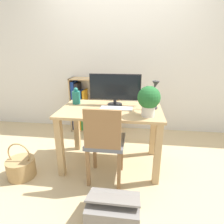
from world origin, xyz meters
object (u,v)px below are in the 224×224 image
(chair, at_px, (105,141))
(bookshelf, at_px, (86,107))
(monitor, at_px, (115,88))
(basket, at_px, (21,167))
(vase, at_px, (76,97))
(storage_box, at_px, (113,210))
(keyboard, at_px, (116,108))
(desk_lamp, at_px, (155,92))
(potted_plant, at_px, (149,99))

(chair, xyz_separation_m, bookshelf, (-0.56, 1.35, -0.07))
(monitor, distance_m, basket, 1.42)
(vase, distance_m, storage_box, 1.36)
(keyboard, relative_size, desk_lamp, 1.09)
(keyboard, bearing_deg, potted_plant, -29.14)
(storage_box, bearing_deg, vase, 120.93)
(vase, bearing_deg, chair, -48.23)
(desk_lamp, distance_m, chair, 0.77)
(keyboard, xyz_separation_m, basket, (-1.05, -0.39, -0.63))
(basket, bearing_deg, vase, 45.96)
(desk_lamp, bearing_deg, storage_box, -112.72)
(potted_plant, bearing_deg, desk_lamp, 70.73)
(chair, relative_size, bookshelf, 0.94)
(keyboard, distance_m, desk_lamp, 0.47)
(desk_lamp, height_order, potted_plant, desk_lamp)
(vase, height_order, storage_box, vase)
(chair, bearing_deg, basket, -177.15)
(vase, distance_m, basket, 1.04)
(basket, distance_m, storage_box, 1.20)
(monitor, xyz_separation_m, vase, (-0.49, -0.00, -0.12))
(keyboard, xyz_separation_m, potted_plant, (0.35, -0.20, 0.17))
(bookshelf, relative_size, basket, 2.21)
(potted_plant, bearing_deg, bookshelf, 129.51)
(monitor, distance_m, vase, 0.51)
(desk_lamp, bearing_deg, monitor, 162.56)
(keyboard, height_order, basket, keyboard)
(bookshelf, bearing_deg, vase, -81.98)
(keyboard, relative_size, storage_box, 0.82)
(keyboard, relative_size, vase, 1.78)
(desk_lamp, height_order, storage_box, desk_lamp)
(monitor, height_order, storage_box, monitor)
(keyboard, distance_m, vase, 0.55)
(bookshelf, bearing_deg, keyboard, -57.46)
(vase, xyz_separation_m, basket, (-0.52, -0.54, -0.71))
(potted_plant, xyz_separation_m, basket, (-1.40, -0.19, -0.80))
(chair, xyz_separation_m, storage_box, (0.15, -0.50, -0.38))
(basket, height_order, storage_box, basket)
(monitor, relative_size, chair, 0.71)
(monitor, xyz_separation_m, desk_lamp, (0.46, -0.14, -0.01))
(keyboard, height_order, potted_plant, potted_plant)
(potted_plant, relative_size, basket, 0.75)
(bookshelf, distance_m, storage_box, 2.01)
(potted_plant, bearing_deg, chair, -161.59)
(desk_lamp, xyz_separation_m, chair, (-0.51, -0.36, -0.45))
(bookshelf, distance_m, basket, 1.49)
(desk_lamp, bearing_deg, keyboard, -177.86)
(keyboard, bearing_deg, vase, 163.47)
(potted_plant, distance_m, chair, 0.63)
(basket, bearing_deg, monitor, 28.29)
(keyboard, distance_m, basket, 1.28)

